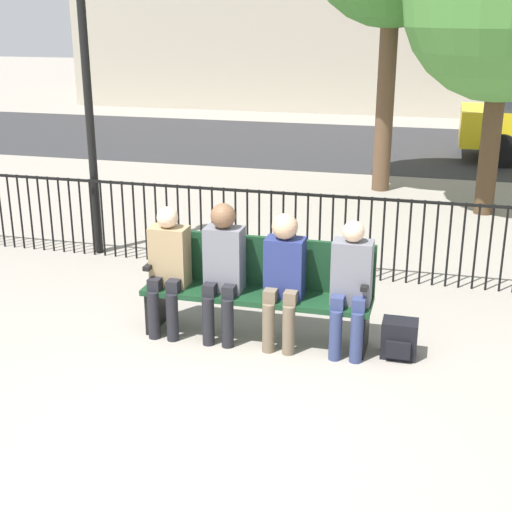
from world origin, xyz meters
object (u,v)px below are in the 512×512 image
Objects in this scene: seated_person_2 at (284,273)px; tree_0 at (505,0)px; lamp_post at (85,62)px; backpack at (399,339)px; seated_person_1 at (223,264)px; seated_person_0 at (168,264)px; park_bench at (258,284)px; seated_person_3 at (351,282)px.

seated_person_2 is 5.90m from tree_0.
lamp_post is at bearing -146.30° from tree_0.
lamp_post is (-3.82, 1.94, 2.14)m from backpack.
seated_person_2 is (0.55, -0.00, -0.02)m from seated_person_1.
park_bench is at bearing 9.19° from seated_person_0.
seated_person_1 is 1.67m from backpack.
seated_person_2 is 3.64× the size of backpack.
seated_person_0 is 3.07m from lamp_post.
park_bench is 1.74× the size of seated_person_3.
seated_person_0 is at bearing -170.81° from park_bench.
seated_person_2 is at bearing 0.04° from seated_person_0.
seated_person_3 is at bearing -8.82° from park_bench.
seated_person_0 is 0.95× the size of seated_person_1.
seated_person_3 is (0.85, -0.13, 0.16)m from park_bench.
tree_0 is at bearing 59.64° from seated_person_0.
seated_person_3 is at bearing -0.11° from seated_person_2.
backpack is at bearing -99.83° from tree_0.
backpack is 5.87m from tree_0.
park_bench is 0.60× the size of lamp_post.
seated_person_2 is at bearing -35.03° from lamp_post.
park_bench is at bearing 171.18° from seated_person_3.
seated_person_0 is 1.00× the size of seated_person_3.
tree_0 reaches higher than seated_person_3.
seated_person_1 is at bearing -115.80° from tree_0.
backpack is at bearing -4.87° from park_bench.
tree_0 reaches higher than lamp_post.
seated_person_0 is at bearing -120.36° from tree_0.
seated_person_2 reaches higher than seated_person_0.
tree_0 is (2.98, 5.09, 2.32)m from seated_person_0.
backpack is 0.10× the size of lamp_post.
seated_person_0 is 1.08m from seated_person_2.
seated_person_0 is at bearing -179.96° from seated_person_2.
seated_person_1 reaches higher than backpack.
park_bench is 1.71× the size of seated_person_2.
seated_person_1 is (-0.29, -0.13, 0.21)m from park_bench.
backpack is 4.78m from lamp_post.
seated_person_3 is (1.66, -0.00, -0.01)m from seated_person_0.
seated_person_3 is at bearing -177.10° from backpack.
lamp_post is (-3.38, 1.96, 1.64)m from seated_person_3.
tree_0 is at bearing 80.17° from backpack.
park_bench is at bearing 153.42° from seated_person_2.
lamp_post reaches higher than park_bench.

